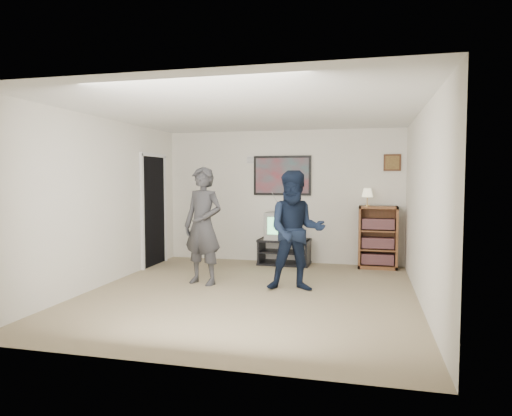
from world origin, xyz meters
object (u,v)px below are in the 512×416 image
at_px(crt_television, 282,226).
at_px(bookshelf, 378,237).
at_px(person_tall, 203,226).
at_px(person_short, 296,231).
at_px(media_stand, 284,252).

relative_size(crt_television, bookshelf, 0.53).
bearing_deg(crt_television, person_tall, -114.52).
distance_m(crt_television, bookshelf, 1.72).
height_order(crt_television, person_short, person_short).
bearing_deg(bookshelf, media_stand, -178.29).
relative_size(media_stand, crt_television, 1.62).
bearing_deg(crt_television, media_stand, 1.35).
height_order(bookshelf, person_tall, person_tall).
xyz_separation_m(crt_television, bookshelf, (1.71, 0.05, -0.17)).
distance_m(bookshelf, person_tall, 3.22).
relative_size(person_tall, person_short, 1.03).
bearing_deg(media_stand, person_tall, -115.46).
distance_m(media_stand, person_tall, 2.14).
xyz_separation_m(media_stand, person_tall, (-0.92, -1.82, 0.65)).
distance_m(media_stand, person_short, 2.05).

